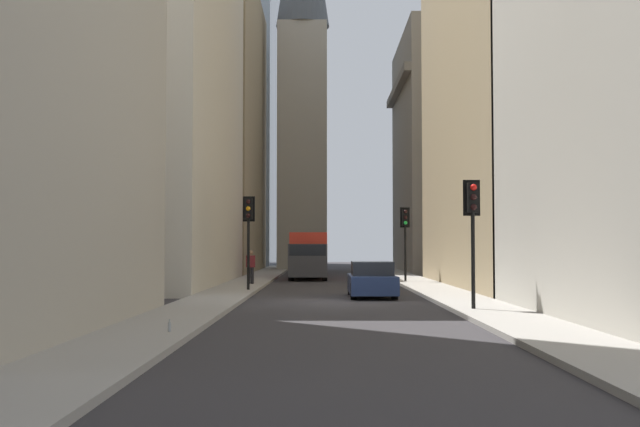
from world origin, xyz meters
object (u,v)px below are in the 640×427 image
Objects in this scene: delivery_truck at (309,255)px; traffic_light_foreground at (473,214)px; traffic_light_midblock at (248,221)px; discarded_bottle at (169,327)px; sedan_navy at (372,280)px; traffic_light_far_junction at (405,227)px; pedestrian at (251,265)px.

delivery_truck is 23.89m from traffic_light_foreground.
traffic_light_midblock is 15.02× the size of discarded_bottle.
sedan_navy is 1.08× the size of traffic_light_far_junction.
discarded_bottle is at bearing 175.08° from delivery_truck.
traffic_light_foreground is 17.10m from pedestrian.
discarded_bottle is (-21.03, -0.22, -0.80)m from pedestrian.
traffic_light_far_junction is 25.59m from discarded_bottle.
pedestrian reaches higher than sedan_navy.
pedestrian is at bearing 28.70° from traffic_light_foreground.
discarded_bottle is at bearing 157.97° from sedan_navy.
traffic_light_far_junction is 14.80× the size of discarded_bottle.
sedan_navy is at bearing -118.70° from traffic_light_midblock.
traffic_light_far_junction reaches higher than sedan_navy.
traffic_light_far_junction is at bearing -68.71° from pedestrian.
traffic_light_midblock is at bearing 136.72° from traffic_light_far_junction.
pedestrian is (-3.15, 8.09, -2.02)m from traffic_light_far_junction.
delivery_truck is 7.60m from traffic_light_far_junction.
traffic_light_far_junction is at bearing -13.00° from sedan_navy.
delivery_truck is 1.59× the size of traffic_light_midblock.
discarded_bottle is (-6.13, 7.93, -2.76)m from traffic_light_foreground.
sedan_navy is at bearing -170.18° from delivery_truck.
pedestrian is at bearing 35.19° from sedan_navy.
pedestrian is (7.87, 5.55, 0.39)m from sedan_navy.
traffic_light_far_junction reaches higher than discarded_bottle.
sedan_navy is at bearing -144.81° from pedestrian.
sedan_navy is 7.86m from traffic_light_foreground.
traffic_light_midblock is (-13.35, 2.37, 1.66)m from delivery_truck.
traffic_light_midblock is 5.46m from pedestrian.
sedan_navy reaches higher than discarded_bottle.
traffic_light_foreground is 0.98× the size of traffic_light_far_junction.
pedestrian is at bearing 0.61° from discarded_bottle.
delivery_truck is 13.66m from traffic_light_midblock.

